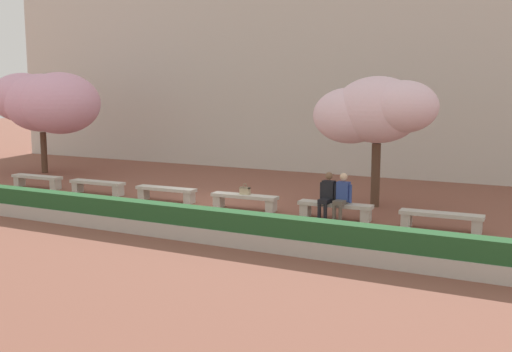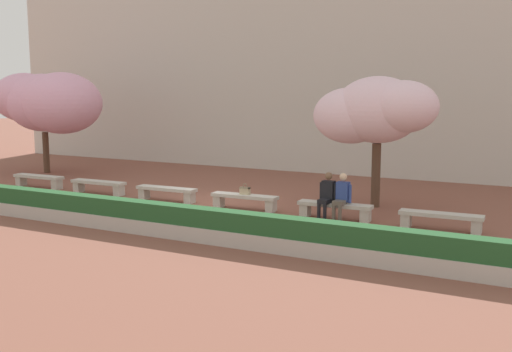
% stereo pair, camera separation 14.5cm
% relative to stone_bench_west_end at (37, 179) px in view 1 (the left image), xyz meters
% --- Properties ---
extents(ground_plane, '(100.00, 100.00, 0.00)m').
position_rel_stone_bench_west_end_xyz_m(ground_plane, '(7.12, 0.00, -0.31)').
color(ground_plane, brown).
extents(building_facade, '(32.62, 4.00, 9.71)m').
position_rel_stone_bench_west_end_xyz_m(building_facade, '(7.12, 10.17, 4.54)').
color(building_facade, beige).
rests_on(building_facade, ground).
extents(stone_bench_west_end, '(2.09, 0.49, 0.45)m').
position_rel_stone_bench_west_end_xyz_m(stone_bench_west_end, '(0.00, 0.00, 0.00)').
color(stone_bench_west_end, '#BCB7AD').
rests_on(stone_bench_west_end, ground).
extents(stone_bench_near_west, '(2.09, 0.49, 0.45)m').
position_rel_stone_bench_west_end_xyz_m(stone_bench_near_west, '(2.85, 0.00, 0.00)').
color(stone_bench_near_west, '#BCB7AD').
rests_on(stone_bench_near_west, ground).
extents(stone_bench_center, '(2.09, 0.49, 0.45)m').
position_rel_stone_bench_west_end_xyz_m(stone_bench_center, '(5.69, -0.00, 0.00)').
color(stone_bench_center, '#BCB7AD').
rests_on(stone_bench_center, ground).
extents(stone_bench_near_east, '(2.09, 0.49, 0.45)m').
position_rel_stone_bench_west_end_xyz_m(stone_bench_near_east, '(8.54, 0.00, 0.00)').
color(stone_bench_near_east, '#BCB7AD').
rests_on(stone_bench_near_east, ground).
extents(stone_bench_east_end, '(2.09, 0.49, 0.45)m').
position_rel_stone_bench_west_end_xyz_m(stone_bench_east_end, '(11.39, -0.00, 0.00)').
color(stone_bench_east_end, '#BCB7AD').
rests_on(stone_bench_east_end, ground).
extents(stone_bench_far_east, '(2.09, 0.49, 0.45)m').
position_rel_stone_bench_west_end_xyz_m(stone_bench_far_east, '(14.23, 0.00, 0.00)').
color(stone_bench_far_east, '#BCB7AD').
rests_on(stone_bench_far_east, ground).
extents(person_seated_left, '(0.51, 0.70, 1.29)m').
position_rel_stone_bench_west_end_xyz_m(person_seated_left, '(11.17, -0.05, 0.39)').
color(person_seated_left, black).
rests_on(person_seated_left, ground).
extents(person_seated_right, '(0.51, 0.70, 1.29)m').
position_rel_stone_bench_west_end_xyz_m(person_seated_right, '(11.59, -0.05, 0.39)').
color(person_seated_right, black).
rests_on(person_seated_right, ground).
extents(handbag, '(0.30, 0.15, 0.34)m').
position_rel_stone_bench_west_end_xyz_m(handbag, '(8.55, 0.01, 0.27)').
color(handbag, tan).
rests_on(handbag, stone_bench_near_east).
extents(cherry_tree_main, '(3.78, 2.38, 3.94)m').
position_rel_stone_bench_west_end_xyz_m(cherry_tree_main, '(11.82, 2.12, 2.59)').
color(cherry_tree_main, '#513828').
rests_on(cherry_tree_main, ground).
extents(cherry_tree_secondary, '(5.17, 3.14, 4.23)m').
position_rel_stone_bench_west_end_xyz_m(cherry_tree_secondary, '(-2.54, 2.96, 2.70)').
color(cherry_tree_secondary, '#513828').
rests_on(cherry_tree_secondary, ground).
extents(planter_hedge_foreground, '(18.99, 0.50, 0.80)m').
position_rel_stone_bench_west_end_xyz_m(planter_hedge_foreground, '(7.12, -3.72, 0.08)').
color(planter_hedge_foreground, '#BCB7AD').
rests_on(planter_hedge_foreground, ground).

